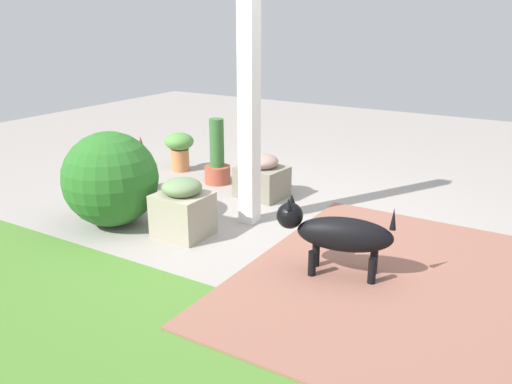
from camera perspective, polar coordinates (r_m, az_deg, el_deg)
ground_plane at (r=4.27m, az=1.88°, el=-4.24°), size 12.00×12.00×0.00m
brick_path at (r=3.60m, az=14.10°, el=-9.22°), size 1.80×2.40×0.02m
porch_pillar at (r=4.20m, az=-0.75°, el=9.97°), size 0.13×0.13×2.05m
stone_planter_nearest at (r=5.01m, az=0.64°, el=1.59°), size 0.47×0.40×0.42m
stone_planter_mid at (r=4.16m, az=-7.90°, el=-1.79°), size 0.40×0.37×0.47m
round_shrub at (r=4.45m, az=-15.39°, el=1.34°), size 0.78×0.78×0.78m
terracotta_pot_tall at (r=5.43m, az=-4.20°, el=3.43°), size 0.26×0.26×0.67m
terracotta_pot_spiky at (r=5.32m, az=-12.14°, el=2.92°), size 0.21×0.21×0.54m
terracotta_pot_broad at (r=5.92m, az=-8.23°, el=4.73°), size 0.32×0.32×0.43m
dog at (r=3.49m, az=8.62°, el=-4.36°), size 0.77×0.37×0.53m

